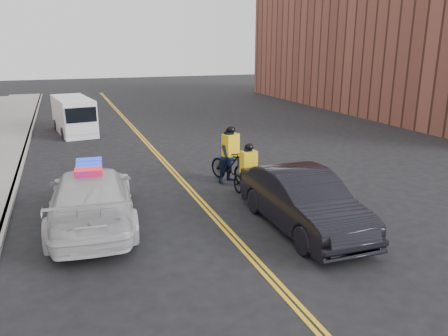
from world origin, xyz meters
TOP-DOWN VIEW (x-y plane):
  - ground at (0.00, 0.00)m, footprint 120.00×120.00m
  - center_line_left at (-0.08, 8.00)m, footprint 0.10×60.00m
  - center_line_right at (0.08, 8.00)m, footprint 0.10×60.00m
  - curb at (-6.00, 8.00)m, footprint 0.20×60.00m
  - building_across at (22.00, 18.00)m, footprint 12.00×30.00m
  - police_cruiser at (-3.54, 1.02)m, footprint 2.81×5.97m
  - dark_sedan at (2.07, -1.36)m, footprint 1.82×5.15m
  - cargo_van at (-3.48, 15.65)m, footprint 2.46×5.16m
  - cyclist_near at (1.63, 1.49)m, footprint 0.84×2.05m
  - cyclist_far at (1.74, 3.45)m, footprint 1.35×2.26m

SIDE VIEW (x-z plane):
  - ground at x=0.00m, z-range 0.00..0.00m
  - center_line_left at x=-0.08m, z-range 0.00..0.01m
  - center_line_right at x=0.08m, z-range 0.00..0.01m
  - curb at x=-6.00m, z-range 0.00..0.15m
  - cyclist_near at x=1.63m, z-range -0.30..1.67m
  - dark_sedan at x=2.07m, z-range 0.00..1.69m
  - police_cruiser at x=-3.54m, z-range -0.07..1.77m
  - cyclist_far at x=1.74m, z-range -0.23..1.97m
  - cargo_van at x=-3.48m, z-range -0.02..2.06m
  - building_across at x=22.00m, z-range 0.00..11.00m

